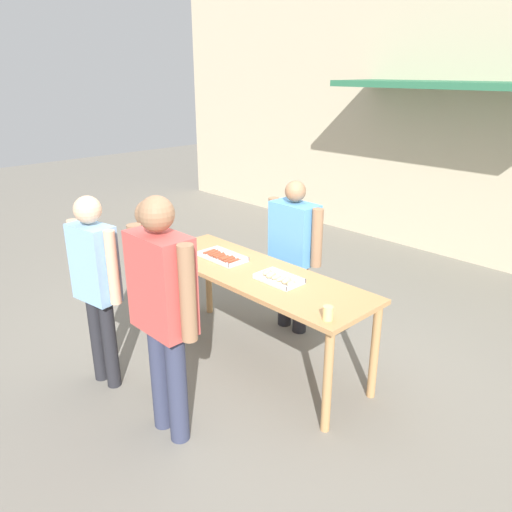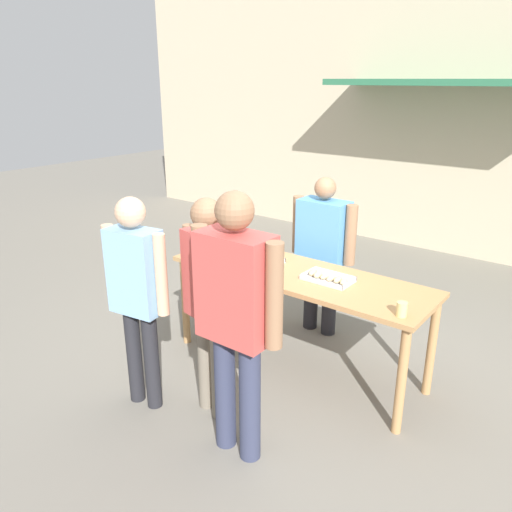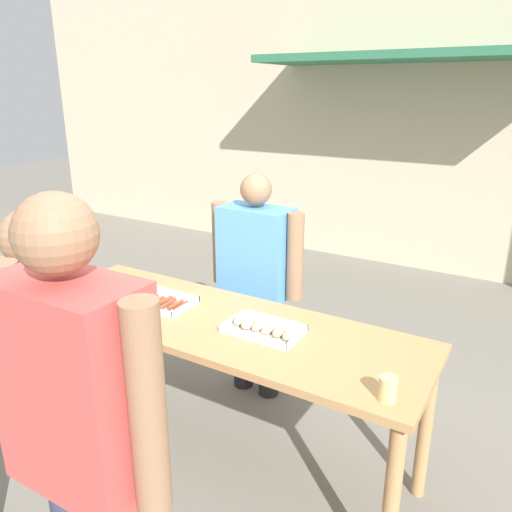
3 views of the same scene
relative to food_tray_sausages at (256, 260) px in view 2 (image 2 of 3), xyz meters
The scene contains 12 objects.
ground_plane 1.02m from the food_tray_sausages, ahead, with size 24.00×24.00×0.00m, color slate.
building_facade_back 4.23m from the food_tray_sausages, 83.42° to the left, with size 12.00×1.11×4.50m.
serving_table 0.48m from the food_tray_sausages, ahead, with size 2.28×0.74×0.90m.
food_tray_sausages is the anchor object (origin of this frame).
food_tray_buns 0.74m from the food_tray_sausages, ahead, with size 0.39×0.24×0.06m.
condiment_jar_mustard 0.61m from the food_tray_sausages, 155.18° to the right, with size 0.06×0.06×0.08m.
condiment_jar_ketchup 0.53m from the food_tray_sausages, 151.32° to the right, with size 0.06×0.06×0.08m.
beer_cup 1.49m from the food_tray_sausages, ahead, with size 0.07×0.07×0.10m.
person_server_behind_table 0.76m from the food_tray_sausages, 69.08° to the left, with size 0.69×0.27×1.58m.
person_customer_holding_hotdog 1.20m from the food_tray_sausages, 98.88° to the right, with size 0.56×0.27×1.67m.
person_customer_with_cup 1.38m from the food_tray_sausages, 57.28° to the right, with size 0.69×0.27×1.83m.
person_customer_waiting_in_line 0.99m from the food_tray_sausages, 71.81° to the right, with size 0.54×0.27×1.69m.
Camera 2 is at (2.12, -3.31, 2.44)m, focal length 35.00 mm.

